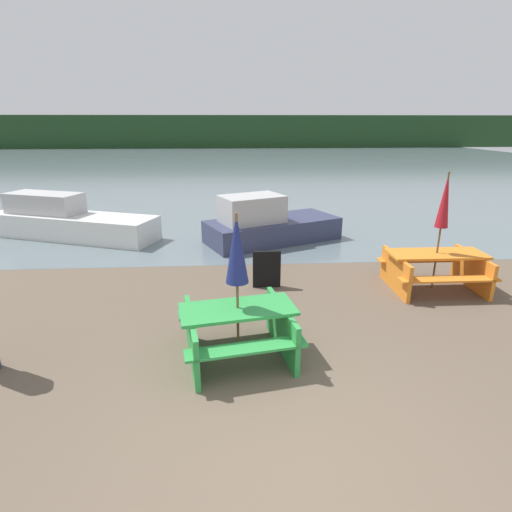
{
  "coord_description": "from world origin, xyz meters",
  "views": [
    {
      "loc": [
        -0.58,
        -2.78,
        3.14
      ],
      "look_at": [
        -0.16,
        4.02,
        0.85
      ],
      "focal_mm": 28.0,
      "sensor_mm": 36.0,
      "label": 1
    }
  ],
  "objects": [
    {
      "name": "ground_plane",
      "position": [
        0.0,
        0.0,
        0.0
      ],
      "size": [
        60.0,
        60.0,
        0.0
      ],
      "primitive_type": "plane",
      "color": "brown"
    },
    {
      "name": "water",
      "position": [
        0.0,
        30.91,
        -0.0
      ],
      "size": [
        60.0,
        50.0,
        0.0
      ],
      "color": "slate",
      "rests_on": "ground_plane"
    },
    {
      "name": "far_treeline",
      "position": [
        0.0,
        50.91,
        2.0
      ],
      "size": [
        80.0,
        1.6,
        4.0
      ],
      "color": "#1E3D1E",
      "rests_on": "water"
    },
    {
      "name": "picnic_table_green",
      "position": [
        -0.53,
        2.13,
        0.45
      ],
      "size": [
        1.78,
        1.64,
        0.75
      ],
      "rotation": [
        0.0,
        0.0,
        0.18
      ],
      "color": "green",
      "rests_on": "ground_plane"
    },
    {
      "name": "picnic_table_orange",
      "position": [
        3.37,
        4.32,
        0.45
      ],
      "size": [
        1.85,
        1.39,
        0.74
      ],
      "rotation": [
        0.0,
        0.0,
        -0.01
      ],
      "color": "orange",
      "rests_on": "ground_plane"
    },
    {
      "name": "umbrella_crimson",
      "position": [
        3.37,
        4.32,
        1.74
      ],
      "size": [
        0.24,
        0.24,
        2.29
      ],
      "color": "brown",
      "rests_on": "ground_plane"
    },
    {
      "name": "umbrella_navy",
      "position": [
        -0.53,
        2.13,
        1.58
      ],
      "size": [
        0.31,
        0.31,
        2.06
      ],
      "color": "brown",
      "rests_on": "ground_plane"
    },
    {
      "name": "boat",
      "position": [
        0.39,
        7.8,
        0.48
      ],
      "size": [
        3.93,
        2.85,
        1.32
      ],
      "rotation": [
        0.0,
        0.0,
        0.42
      ],
      "color": "#333856",
      "rests_on": "water"
    },
    {
      "name": "boat_second",
      "position": [
        -5.25,
        8.6,
        0.46
      ],
      "size": [
        5.04,
        2.84,
        1.24
      ],
      "rotation": [
        0.0,
        0.0,
        -0.35
      ],
      "color": "silver",
      "rests_on": "water"
    },
    {
      "name": "signboard",
      "position": [
        0.09,
        4.59,
        0.38
      ],
      "size": [
        0.55,
        0.08,
        0.75
      ],
      "color": "black",
      "rests_on": "ground_plane"
    }
  ]
}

